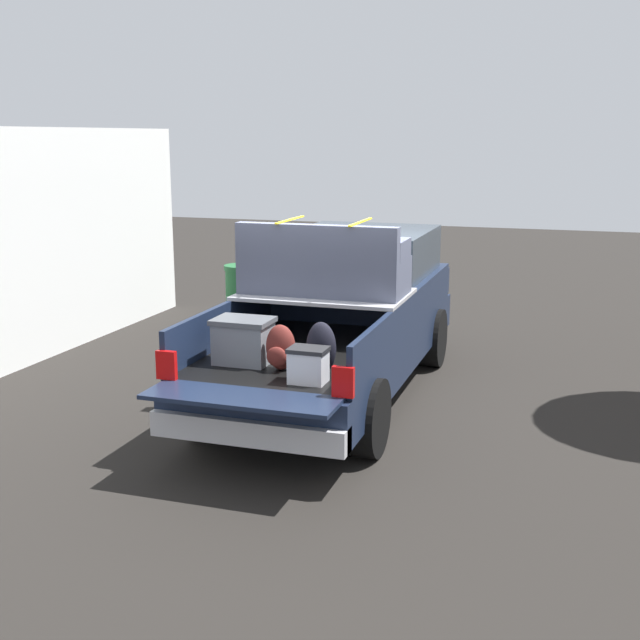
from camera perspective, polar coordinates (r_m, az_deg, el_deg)
The scene contains 4 objects.
ground_plane at distance 10.24m, azimuth 1.05°, elevation -5.31°, with size 40.00×40.00×0.00m, color black.
pickup_truck at distance 10.34m, azimuth 1.69°, elevation 0.48°, with size 6.05×2.06×2.23m.
building_facade at distance 11.89m, azimuth -21.39°, elevation 4.48°, with size 9.04×0.36×3.29m, color white.
trash_can at distance 14.32m, azimuth -5.46°, elevation 1.91°, with size 0.60×0.60×0.98m.
Camera 1 is at (-9.31, -2.86, 3.17)m, focal length 45.96 mm.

